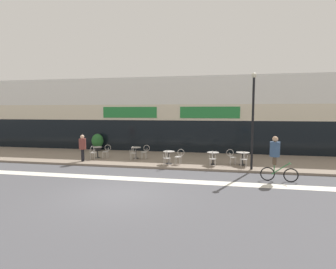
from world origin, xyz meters
name	(u,v)px	position (x,y,z in m)	size (l,w,h in m)	color
ground_plane	(120,193)	(0.00, 0.00, 0.00)	(120.00, 120.00, 0.00)	#4C4C51
sidewalk_slab	(161,159)	(0.00, 7.25, 0.06)	(40.00, 5.50, 0.12)	gray
storefront_facade	(173,115)	(0.00, 11.97, 2.89)	(40.00, 4.06, 5.80)	silver
bike_lane_stripe	(137,179)	(0.00, 2.19, 0.00)	(36.00, 0.70, 0.01)	silver
bistro_table_0	(97,150)	(-4.11, 6.49, 0.64)	(0.60, 0.60, 0.74)	black
bistro_table_1	(136,150)	(-1.55, 6.81, 0.64)	(0.64, 0.64, 0.74)	black
bistro_table_2	(169,155)	(0.90, 5.46, 0.65)	(0.68, 0.68, 0.75)	black
bistro_table_3	(213,156)	(3.46, 5.75, 0.64)	(0.69, 0.69, 0.72)	black
bistro_table_4	(243,156)	(5.14, 5.94, 0.65)	(0.76, 0.76, 0.74)	black
cafe_chair_0_near	(93,152)	(-4.12, 5.86, 0.64)	(0.41, 0.58, 0.90)	#B7B2AD
cafe_chair_0_side	(106,150)	(-3.49, 6.50, 0.64)	(0.60, 0.45, 0.90)	#B7B2AD
cafe_chair_1_near	(133,152)	(-1.55, 6.18, 0.64)	(0.43, 0.59, 0.90)	#B7B2AD
cafe_chair_1_side	(145,151)	(-0.93, 6.81, 0.64)	(0.58, 0.42, 0.90)	#B7B2AD
cafe_chair_2_near	(167,157)	(0.90, 4.84, 0.64)	(0.42, 0.58, 0.90)	#B7B2AD
cafe_chair_2_side	(179,155)	(1.53, 5.45, 0.64)	(0.60, 0.45, 0.90)	#B7B2AD
cafe_chair_3_near	(213,158)	(3.45, 5.12, 0.64)	(0.43, 0.59, 0.90)	#B7B2AD
cafe_chair_4_near	(244,158)	(5.15, 5.32, 0.64)	(0.43, 0.59, 0.90)	#B7B2AD
cafe_chair_4_side	(232,156)	(4.51, 5.94, 0.64)	(0.60, 0.44, 0.90)	#B7B2AD
planter_pot	(98,142)	(-5.57, 9.48, 0.83)	(0.90, 0.90, 1.32)	#232326
lamp_post	(253,114)	(5.50, 4.85, 3.06)	(0.26, 0.26, 5.07)	black
cyclist_0	(276,155)	(6.34, 3.05, 1.23)	(1.64, 0.52, 2.08)	black
pedestrian_near_end	(82,146)	(-4.50, 5.26, 1.10)	(0.50, 0.50, 1.64)	black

